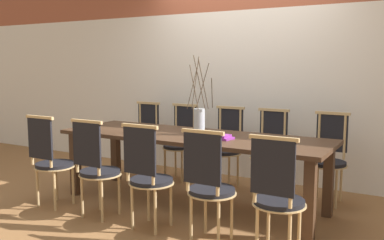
{
  "coord_description": "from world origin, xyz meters",
  "views": [
    {
      "loc": [
        2.15,
        -3.75,
        1.46
      ],
      "look_at": [
        0.0,
        0.0,
        0.89
      ],
      "focal_mm": 40.0,
      "sensor_mm": 36.0,
      "label": 1
    }
  ],
  "objects_px": {
    "dining_table": "(192,143)",
    "vase_centerpiece": "(199,120)",
    "book_stack": "(220,137)",
    "chair_near_center": "(148,174)",
    "chair_far_center": "(226,145)"
  },
  "relations": [
    {
      "from": "vase_centerpiece",
      "to": "book_stack",
      "type": "xyz_separation_m",
      "value": [
        0.28,
        -0.09,
        -0.14
      ]
    },
    {
      "from": "dining_table",
      "to": "chair_near_center",
      "type": "xyz_separation_m",
      "value": [
        0.01,
        -0.79,
        -0.15
      ]
    },
    {
      "from": "chair_near_center",
      "to": "vase_centerpiece",
      "type": "height_order",
      "value": "vase_centerpiece"
    },
    {
      "from": "dining_table",
      "to": "vase_centerpiece",
      "type": "height_order",
      "value": "vase_centerpiece"
    },
    {
      "from": "vase_centerpiece",
      "to": "book_stack",
      "type": "height_order",
      "value": "vase_centerpiece"
    },
    {
      "from": "chair_far_center",
      "to": "book_stack",
      "type": "distance_m",
      "value": 0.98
    },
    {
      "from": "chair_far_center",
      "to": "vase_centerpiece",
      "type": "xyz_separation_m",
      "value": [
        0.07,
        -0.79,
        0.39
      ]
    },
    {
      "from": "vase_centerpiece",
      "to": "book_stack",
      "type": "relative_size",
      "value": 3.16
    },
    {
      "from": "chair_far_center",
      "to": "vase_centerpiece",
      "type": "bearing_deg",
      "value": 94.97
    },
    {
      "from": "dining_table",
      "to": "vase_centerpiece",
      "type": "bearing_deg",
      "value": -1.52
    },
    {
      "from": "vase_centerpiece",
      "to": "chair_far_center",
      "type": "bearing_deg",
      "value": 94.97
    },
    {
      "from": "dining_table",
      "to": "vase_centerpiece",
      "type": "distance_m",
      "value": 0.26
    },
    {
      "from": "book_stack",
      "to": "chair_near_center",
      "type": "bearing_deg",
      "value": -117.13
    },
    {
      "from": "dining_table",
      "to": "chair_near_center",
      "type": "bearing_deg",
      "value": -89.51
    },
    {
      "from": "chair_far_center",
      "to": "dining_table",
      "type": "bearing_deg",
      "value": 88.81
    }
  ]
}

